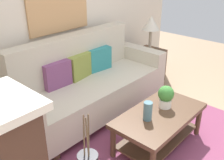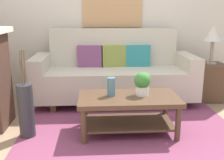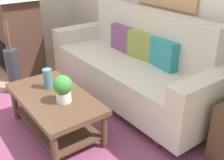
{
  "view_description": "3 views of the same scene",
  "coord_description": "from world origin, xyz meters",
  "px_view_note": "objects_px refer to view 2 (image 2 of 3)",
  "views": [
    {
      "loc": [
        -2.18,
        -0.79,
        1.98
      ],
      "look_at": [
        -0.15,
        1.03,
        0.69
      ],
      "focal_mm": 41.85,
      "sensor_mm": 36.0,
      "label": 1
    },
    {
      "loc": [
        -0.38,
        -2.36,
        1.34
      ],
      "look_at": [
        -0.17,
        1.03,
        0.47
      ],
      "focal_mm": 43.13,
      "sensor_mm": 36.0,
      "label": 2
    },
    {
      "loc": [
        2.18,
        -0.48,
        1.73
      ],
      "look_at": [
        0.08,
        1.07,
        0.46
      ],
      "focal_mm": 43.7,
      "sensor_mm": 36.0,
      "label": 3
    }
  ],
  "objects_px": {
    "throw_pillow_teal": "(138,56)",
    "table_lamp": "(213,35)",
    "coffee_table": "(129,106)",
    "framed_painting": "(112,2)",
    "potted_plant_tabletop": "(142,83)",
    "floor_vase": "(26,111)",
    "throw_pillow_plum": "(90,56)",
    "tabletop_vase": "(111,87)",
    "side_table": "(209,82)",
    "throw_pillow_olive": "(114,56)",
    "couch": "(114,74)"
  },
  "relations": [
    {
      "from": "table_lamp",
      "to": "throw_pillow_plum",
      "type": "bearing_deg",
      "value": 176.55
    },
    {
      "from": "throw_pillow_olive",
      "to": "throw_pillow_teal",
      "type": "distance_m",
      "value": 0.37
    },
    {
      "from": "potted_plant_tabletop",
      "to": "table_lamp",
      "type": "xyz_separation_m",
      "value": [
        1.23,
        1.06,
        0.42
      ]
    },
    {
      "from": "side_table",
      "to": "table_lamp",
      "type": "distance_m",
      "value": 0.71
    },
    {
      "from": "throw_pillow_olive",
      "to": "throw_pillow_teal",
      "type": "height_order",
      "value": "same"
    },
    {
      "from": "throw_pillow_teal",
      "to": "side_table",
      "type": "relative_size",
      "value": 0.64
    },
    {
      "from": "side_table",
      "to": "floor_vase",
      "type": "height_order",
      "value": "floor_vase"
    },
    {
      "from": "side_table",
      "to": "floor_vase",
      "type": "bearing_deg",
      "value": -155.55
    },
    {
      "from": "couch",
      "to": "framed_painting",
      "type": "distance_m",
      "value": 1.14
    },
    {
      "from": "potted_plant_tabletop",
      "to": "floor_vase",
      "type": "bearing_deg",
      "value": -176.82
    },
    {
      "from": "couch",
      "to": "throw_pillow_plum",
      "type": "xyz_separation_m",
      "value": [
        -0.37,
        0.13,
        0.25
      ]
    },
    {
      "from": "floor_vase",
      "to": "framed_painting",
      "type": "xyz_separation_m",
      "value": [
        1.03,
        1.58,
        1.18
      ]
    },
    {
      "from": "tabletop_vase",
      "to": "framed_painting",
      "type": "xyz_separation_m",
      "value": [
        0.11,
        1.51,
        0.94
      ]
    },
    {
      "from": "throw_pillow_teal",
      "to": "tabletop_vase",
      "type": "distance_m",
      "value": 1.27
    },
    {
      "from": "coffee_table",
      "to": "table_lamp",
      "type": "relative_size",
      "value": 1.93
    },
    {
      "from": "throw_pillow_olive",
      "to": "coffee_table",
      "type": "xyz_separation_m",
      "value": [
        0.08,
        -1.2,
        -0.37
      ]
    },
    {
      "from": "throw_pillow_teal",
      "to": "coffee_table",
      "type": "distance_m",
      "value": 1.29
    },
    {
      "from": "throw_pillow_plum",
      "to": "framed_painting",
      "type": "distance_m",
      "value": 0.94
    },
    {
      "from": "throw_pillow_olive",
      "to": "throw_pillow_plum",
      "type": "bearing_deg",
      "value": 180.0
    },
    {
      "from": "throw_pillow_olive",
      "to": "tabletop_vase",
      "type": "relative_size",
      "value": 1.75
    },
    {
      "from": "tabletop_vase",
      "to": "table_lamp",
      "type": "height_order",
      "value": "table_lamp"
    },
    {
      "from": "couch",
      "to": "side_table",
      "type": "relative_size",
      "value": 4.15
    },
    {
      "from": "throw_pillow_teal",
      "to": "potted_plant_tabletop",
      "type": "bearing_deg",
      "value": -96.45
    },
    {
      "from": "throw_pillow_plum",
      "to": "floor_vase",
      "type": "height_order",
      "value": "throw_pillow_plum"
    },
    {
      "from": "framed_painting",
      "to": "table_lamp",
      "type": "bearing_deg",
      "value": -17.16
    },
    {
      "from": "couch",
      "to": "tabletop_vase",
      "type": "xyz_separation_m",
      "value": [
        -0.11,
        -1.04,
        0.1
      ]
    },
    {
      "from": "floor_vase",
      "to": "tabletop_vase",
      "type": "bearing_deg",
      "value": 4.54
    },
    {
      "from": "throw_pillow_plum",
      "to": "side_table",
      "type": "relative_size",
      "value": 0.64
    },
    {
      "from": "coffee_table",
      "to": "framed_painting",
      "type": "height_order",
      "value": "framed_painting"
    },
    {
      "from": "throw_pillow_plum",
      "to": "coffee_table",
      "type": "distance_m",
      "value": 1.34
    },
    {
      "from": "throw_pillow_teal",
      "to": "tabletop_vase",
      "type": "relative_size",
      "value": 1.75
    },
    {
      "from": "coffee_table",
      "to": "framed_painting",
      "type": "xyz_separation_m",
      "value": [
        -0.08,
        1.55,
        1.16
      ]
    },
    {
      "from": "table_lamp",
      "to": "floor_vase",
      "type": "height_order",
      "value": "table_lamp"
    },
    {
      "from": "floor_vase",
      "to": "side_table",
      "type": "bearing_deg",
      "value": 24.45
    },
    {
      "from": "throw_pillow_olive",
      "to": "tabletop_vase",
      "type": "bearing_deg",
      "value": -95.38
    },
    {
      "from": "throw_pillow_teal",
      "to": "framed_painting",
      "type": "distance_m",
      "value": 0.94
    },
    {
      "from": "coffee_table",
      "to": "tabletop_vase",
      "type": "xyz_separation_m",
      "value": [
        -0.19,
        0.04,
        0.22
      ]
    },
    {
      "from": "floor_vase",
      "to": "framed_painting",
      "type": "height_order",
      "value": "framed_painting"
    },
    {
      "from": "throw_pillow_olive",
      "to": "table_lamp",
      "type": "distance_m",
      "value": 1.5
    },
    {
      "from": "throw_pillow_teal",
      "to": "table_lamp",
      "type": "distance_m",
      "value": 1.15
    },
    {
      "from": "floor_vase",
      "to": "framed_painting",
      "type": "distance_m",
      "value": 2.23
    },
    {
      "from": "throw_pillow_plum",
      "to": "tabletop_vase",
      "type": "relative_size",
      "value": 1.75
    },
    {
      "from": "throw_pillow_teal",
      "to": "framed_painting",
      "type": "relative_size",
      "value": 0.39
    },
    {
      "from": "couch",
      "to": "tabletop_vase",
      "type": "relative_size",
      "value": 11.3
    },
    {
      "from": "throw_pillow_plum",
      "to": "throw_pillow_teal",
      "type": "relative_size",
      "value": 1.0
    },
    {
      "from": "throw_pillow_teal",
      "to": "floor_vase",
      "type": "xyz_separation_m",
      "value": [
        -1.4,
        -1.24,
        -0.38
      ]
    },
    {
      "from": "table_lamp",
      "to": "framed_painting",
      "type": "xyz_separation_m",
      "value": [
        -1.46,
        0.45,
        0.48
      ]
    },
    {
      "from": "floor_vase",
      "to": "framed_painting",
      "type": "bearing_deg",
      "value": 56.94
    },
    {
      "from": "tabletop_vase",
      "to": "table_lamp",
      "type": "bearing_deg",
      "value": 34.0
    },
    {
      "from": "potted_plant_tabletop",
      "to": "table_lamp",
      "type": "relative_size",
      "value": 0.46
    }
  ]
}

